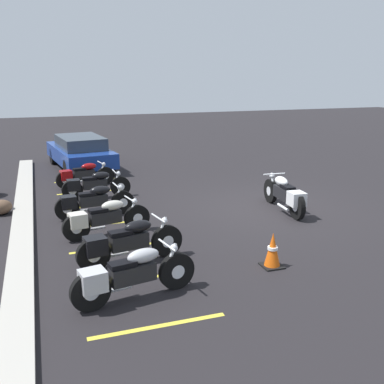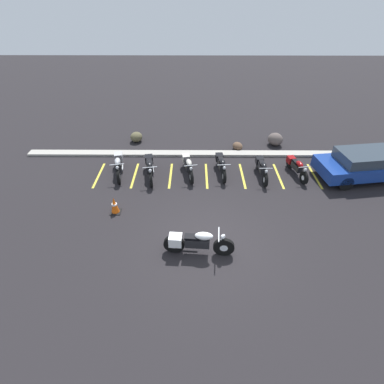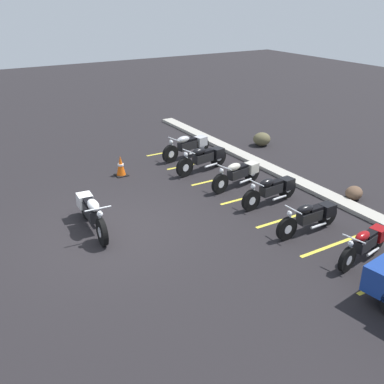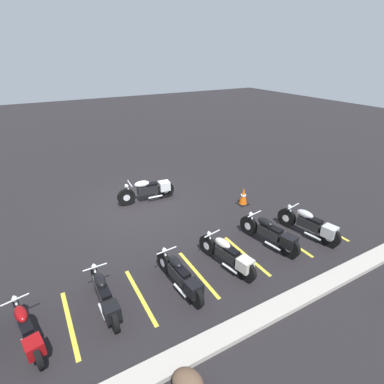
# 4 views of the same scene
# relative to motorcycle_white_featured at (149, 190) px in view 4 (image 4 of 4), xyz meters

# --- Properties ---
(ground) EXTENTS (60.00, 60.00, 0.00)m
(ground) POSITION_rel_motorcycle_white_featured_xyz_m (0.50, 0.31, -0.48)
(ground) COLOR black
(motorcycle_white_featured) EXTENTS (2.31, 0.65, 0.91)m
(motorcycle_white_featured) POSITION_rel_motorcycle_white_featured_xyz_m (0.00, 0.00, 0.00)
(motorcycle_white_featured) COLOR black
(motorcycle_white_featured) RESTS_ON ground
(parked_bike_0) EXTENTS (0.76, 2.17, 0.86)m
(parked_bike_0) POSITION_rel_motorcycle_white_featured_xyz_m (-3.50, 4.96, -0.02)
(parked_bike_0) COLOR black
(parked_bike_0) RESTS_ON ground
(parked_bike_1) EXTENTS (0.74, 2.18, 0.86)m
(parked_bike_1) POSITION_rel_motorcycle_white_featured_xyz_m (-2.04, 4.73, -0.02)
(parked_bike_1) COLOR black
(parked_bike_1) RESTS_ON ground
(parked_bike_2) EXTENTS (0.72, 2.07, 0.82)m
(parked_bike_2) POSITION_rel_motorcycle_white_featured_xyz_m (-0.32, 4.93, -0.05)
(parked_bike_2) COLOR black
(parked_bike_2) RESTS_ON ground
(parked_bike_3) EXTENTS (0.58, 2.07, 0.82)m
(parked_bike_3) POSITION_rel_motorcycle_white_featured_xyz_m (1.20, 5.01, -0.05)
(parked_bike_3) COLOR black
(parked_bike_3) RESTS_ON ground
(parked_bike_4) EXTENTS (0.57, 2.04, 0.80)m
(parked_bike_4) POSITION_rel_motorcycle_white_featured_xyz_m (3.02, 4.74, -0.06)
(parked_bike_4) COLOR black
(parked_bike_4) RESTS_ON ground
(parked_bike_5) EXTENTS (0.68, 1.93, 0.77)m
(parked_bike_5) POSITION_rel_motorcycle_white_featured_xyz_m (4.61, 4.88, -0.07)
(parked_bike_5) COLOR black
(parked_bike_5) RESTS_ON ground
(concrete_curb) EXTENTS (18.00, 0.50, 0.12)m
(concrete_curb) POSITION_rel_motorcycle_white_featured_xyz_m (0.50, 6.71, -0.42)
(concrete_curb) COLOR #A8A399
(concrete_curb) RESTS_ON ground
(landscape_rock_1) EXTENTS (0.69, 0.75, 0.40)m
(landscape_rock_1) POSITION_rel_motorcycle_white_featured_xyz_m (2.24, 7.27, -0.28)
(landscape_rock_1) COLOR brown
(landscape_rock_1) RESTS_ON ground
(traffic_cone) EXTENTS (0.40, 0.40, 0.70)m
(traffic_cone) POSITION_rel_motorcycle_white_featured_xyz_m (-3.08, 2.08, -0.15)
(traffic_cone) COLOR black
(traffic_cone) RESTS_ON ground
(stall_line_0) EXTENTS (0.10, 2.10, 0.00)m
(stall_line_0) POSITION_rel_motorcycle_white_featured_xyz_m (-4.42, 4.72, -0.48)
(stall_line_0) COLOR gold
(stall_line_0) RESTS_ON ground
(stall_line_1) EXTENTS (0.10, 2.10, 0.00)m
(stall_line_1) POSITION_rel_motorcycle_white_featured_xyz_m (-2.77, 4.72, -0.48)
(stall_line_1) COLOR gold
(stall_line_1) RESTS_ON ground
(stall_line_2) EXTENTS (0.10, 2.10, 0.00)m
(stall_line_2) POSITION_rel_motorcycle_white_featured_xyz_m (-1.12, 4.72, -0.48)
(stall_line_2) COLOR gold
(stall_line_2) RESTS_ON ground
(stall_line_3) EXTENTS (0.10, 2.10, 0.00)m
(stall_line_3) POSITION_rel_motorcycle_white_featured_xyz_m (0.53, 4.72, -0.48)
(stall_line_3) COLOR gold
(stall_line_3) RESTS_ON ground
(stall_line_4) EXTENTS (0.10, 2.10, 0.00)m
(stall_line_4) POSITION_rel_motorcycle_white_featured_xyz_m (2.18, 4.72, -0.48)
(stall_line_4) COLOR gold
(stall_line_4) RESTS_ON ground
(stall_line_5) EXTENTS (0.10, 2.10, 0.00)m
(stall_line_5) POSITION_rel_motorcycle_white_featured_xyz_m (3.84, 4.72, -0.48)
(stall_line_5) COLOR gold
(stall_line_5) RESTS_ON ground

